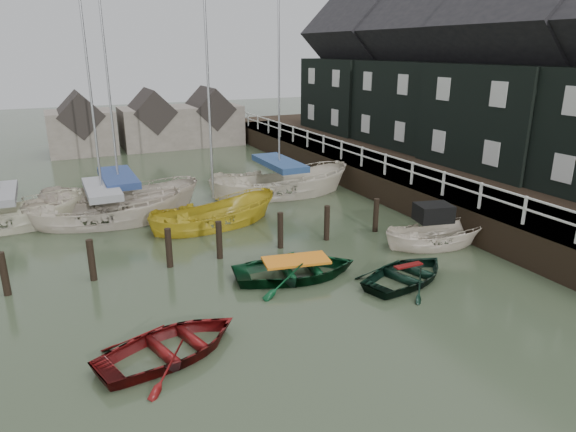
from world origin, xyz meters
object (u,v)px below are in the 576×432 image
motorboat (434,244)px  sailboat_d (279,194)px  sailboat_a (106,222)px  sailboat_c (215,225)px  sailboat_b (122,211)px  rowboat_green (296,277)px  rowboat_red (173,355)px  sailboat_e (5,226)px  rowboat_dkgreen (407,281)px

motorboat → sailboat_d: bearing=27.1°
sailboat_a → sailboat_c: size_ratio=1.06×
sailboat_b → rowboat_green: bearing=-141.1°
rowboat_red → rowboat_green: size_ratio=0.91×
sailboat_e → motorboat: bearing=-118.1°
sailboat_b → rowboat_red: bearing=-166.7°
rowboat_red → sailboat_e: sailboat_e is taller
rowboat_green → sailboat_b: (-4.17, 9.85, 0.06)m
sailboat_e → rowboat_red: bearing=-157.2°
motorboat → sailboat_d: sailboat_d is taller
sailboat_a → sailboat_b: sailboat_b is taller
sailboat_b → rowboat_dkgreen: bearing=-131.8°
rowboat_dkgreen → sailboat_e: 16.66m
rowboat_green → sailboat_c: bearing=18.0°
sailboat_a → sailboat_c: sailboat_a is taller
rowboat_green → sailboat_e: (-8.94, 9.65, 0.06)m
rowboat_dkgreen → sailboat_d: (0.49, 11.21, 0.06)m
sailboat_c → rowboat_green: bearing=-179.7°
rowboat_green → sailboat_d: size_ratio=0.35×
rowboat_green → motorboat: (5.99, 0.24, 0.11)m
sailboat_b → sailboat_c: sailboat_b is taller
motorboat → sailboat_c: size_ratio=0.40×
motorboat → sailboat_e: 17.65m
sailboat_d → rowboat_dkgreen: bearing=-172.5°
rowboat_dkgreen → sailboat_b: 13.76m
sailboat_d → sailboat_b: bearing=96.8°
sailboat_a → sailboat_b: (0.86, 1.36, -0.00)m
rowboat_dkgreen → sailboat_a: size_ratio=0.32×
rowboat_red → rowboat_green: rowboat_green is taller
rowboat_red → sailboat_b: bearing=-19.1°
sailboat_a → sailboat_b: bearing=-19.9°
rowboat_dkgreen → sailboat_c: size_ratio=0.34×
motorboat → rowboat_green: bearing=105.2°
sailboat_b → sailboat_e: size_ratio=1.14×
rowboat_green → sailboat_c: 6.25m
rowboat_green → rowboat_dkgreen: (3.17, -1.79, 0.00)m
rowboat_green → sailboat_d: sailboat_d is taller
rowboat_dkgreen → sailboat_c: 8.93m
sailboat_c → sailboat_e: (-8.10, 3.45, 0.05)m
rowboat_dkgreen → rowboat_red: bearing=79.7°
rowboat_green → sailboat_a: bearing=40.9°
rowboat_dkgreen → sailboat_a: (-8.20, 10.28, 0.06)m
sailboat_c → sailboat_d: (4.50, 3.22, 0.04)m
rowboat_green → rowboat_dkgreen: size_ratio=1.16×
rowboat_green → rowboat_dkgreen: bearing=-109.2°
rowboat_green → sailboat_a: (-5.03, 8.50, 0.06)m
rowboat_green → sailboat_a: size_ratio=0.37×
motorboat → sailboat_a: 13.77m
rowboat_red → sailboat_d: size_ratio=0.31×
sailboat_b → sailboat_c: size_ratio=1.16×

